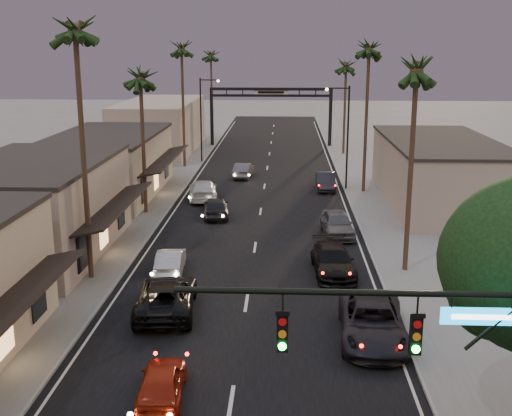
# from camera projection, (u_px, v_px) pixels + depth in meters

# --- Properties ---
(ground) EXTENTS (200.00, 200.00, 0.00)m
(ground) POSITION_uv_depth(u_px,v_px,m) (262.00, 202.00, 51.82)
(ground) COLOR slate
(ground) RESTS_ON ground
(road) EXTENTS (14.00, 120.00, 0.02)m
(road) POSITION_uv_depth(u_px,v_px,m) (264.00, 189.00, 56.66)
(road) COLOR black
(road) RESTS_ON ground
(sidewalk_left) EXTENTS (5.00, 92.00, 0.12)m
(sidewalk_left) POSITION_uv_depth(u_px,v_px,m) (171.00, 172.00, 63.84)
(sidewalk_left) COLOR slate
(sidewalk_left) RESTS_ON ground
(sidewalk_right) EXTENTS (5.00, 92.00, 0.12)m
(sidewalk_right) POSITION_uv_depth(u_px,v_px,m) (363.00, 174.00, 63.00)
(sidewalk_right) COLOR slate
(sidewalk_right) RESTS_ON ground
(storefront_mid) EXTENTS (8.00, 14.00, 5.50)m
(storefront_mid) POSITION_uv_depth(u_px,v_px,m) (36.00, 211.00, 38.16)
(storefront_mid) COLOR gray
(storefront_mid) RESTS_ON ground
(storefront_far) EXTENTS (8.00, 16.00, 5.00)m
(storefront_far) POSITION_uv_depth(u_px,v_px,m) (108.00, 166.00, 53.71)
(storefront_far) COLOR tan
(storefront_far) RESTS_ON ground
(storefront_dist) EXTENTS (8.00, 20.00, 6.00)m
(storefront_dist) POSITION_uv_depth(u_px,v_px,m) (160.00, 127.00, 75.86)
(storefront_dist) COLOR gray
(storefront_dist) RESTS_ON ground
(building_right) EXTENTS (8.00, 18.00, 5.00)m
(building_right) POSITION_uv_depth(u_px,v_px,m) (439.00, 173.00, 50.58)
(building_right) COLOR gray
(building_right) RESTS_ON ground
(traffic_signal) EXTENTS (8.51, 0.22, 7.80)m
(traffic_signal) POSITION_uv_depth(u_px,v_px,m) (443.00, 353.00, 15.46)
(traffic_signal) COLOR black
(traffic_signal) RESTS_ON ground
(arch) EXTENTS (15.20, 0.40, 7.27)m
(arch) POSITION_uv_depth(u_px,v_px,m) (271.00, 102.00, 79.51)
(arch) COLOR black
(arch) RESTS_ON ground
(streetlight_right) EXTENTS (2.13, 0.30, 9.00)m
(streetlight_right) POSITION_uv_depth(u_px,v_px,m) (345.00, 129.00, 55.04)
(streetlight_right) COLOR black
(streetlight_right) RESTS_ON ground
(streetlight_left) EXTENTS (2.13, 0.30, 9.00)m
(streetlight_left) POSITION_uv_depth(u_px,v_px,m) (203.00, 113.00, 68.24)
(streetlight_left) COLOR black
(streetlight_left) RESTS_ON ground
(palm_lb) EXTENTS (3.20, 3.20, 15.20)m
(palm_lb) POSITION_uv_depth(u_px,v_px,m) (74.00, 22.00, 31.48)
(palm_lb) COLOR #38281C
(palm_lb) RESTS_ON ground
(palm_lc) EXTENTS (3.20, 3.20, 12.20)m
(palm_lc) POSITION_uv_depth(u_px,v_px,m) (140.00, 72.00, 45.75)
(palm_lc) COLOR #38281C
(palm_lc) RESTS_ON ground
(palm_ld) EXTENTS (3.20, 3.20, 14.20)m
(palm_ld) POSITION_uv_depth(u_px,v_px,m) (181.00, 44.00, 63.67)
(palm_ld) COLOR #38281C
(palm_ld) RESTS_ON ground
(palm_ra) EXTENTS (3.20, 3.20, 13.20)m
(palm_ra) POSITION_uv_depth(u_px,v_px,m) (417.00, 62.00, 33.13)
(palm_ra) COLOR #38281C
(palm_ra) RESTS_ON ground
(palm_rb) EXTENTS (3.20, 3.20, 14.20)m
(palm_rb) POSITION_uv_depth(u_px,v_px,m) (369.00, 44.00, 52.26)
(palm_rb) COLOR #38281C
(palm_rb) RESTS_ON ground
(palm_rc) EXTENTS (3.20, 3.20, 12.20)m
(palm_rc) POSITION_uv_depth(u_px,v_px,m) (346.00, 62.00, 72.11)
(palm_rc) COLOR #38281C
(palm_rc) RESTS_ON ground
(palm_far) EXTENTS (3.20, 3.20, 13.20)m
(palm_far) POSITION_uv_depth(u_px,v_px,m) (211.00, 52.00, 86.17)
(palm_far) COLOR #38281C
(palm_far) RESTS_ON ground
(oncoming_red) EXTENTS (1.85, 4.03, 1.34)m
(oncoming_red) POSITION_uv_depth(u_px,v_px,m) (162.00, 382.00, 22.77)
(oncoming_red) COLOR maroon
(oncoming_red) RESTS_ON ground
(oncoming_pickup) EXTENTS (3.12, 5.95, 1.60)m
(oncoming_pickup) POSITION_uv_depth(u_px,v_px,m) (166.00, 296.00, 30.22)
(oncoming_pickup) COLOR black
(oncoming_pickup) RESTS_ON ground
(oncoming_silver) EXTENTS (1.70, 4.13, 1.33)m
(oncoming_silver) POSITION_uv_depth(u_px,v_px,m) (171.00, 261.00, 35.62)
(oncoming_silver) COLOR #ACABB1
(oncoming_silver) RESTS_ON ground
(oncoming_white) EXTENTS (2.94, 5.73, 1.59)m
(oncoming_white) POSITION_uv_depth(u_px,v_px,m) (203.00, 190.00, 52.56)
(oncoming_white) COLOR silver
(oncoming_white) RESTS_ON ground
(oncoming_dgrey) EXTENTS (2.30, 4.59, 1.50)m
(oncoming_dgrey) POSITION_uv_depth(u_px,v_px,m) (216.00, 207.00, 47.18)
(oncoming_dgrey) COLOR black
(oncoming_dgrey) RESTS_ON ground
(oncoming_grey_far) EXTENTS (1.84, 4.37, 1.40)m
(oncoming_grey_far) POSITION_uv_depth(u_px,v_px,m) (243.00, 170.00, 61.43)
(oncoming_grey_far) COLOR #505055
(oncoming_grey_far) RESTS_ON ground
(curbside_near) EXTENTS (3.04, 6.06, 1.65)m
(curbside_near) POSITION_uv_depth(u_px,v_px,m) (373.00, 322.00, 27.33)
(curbside_near) COLOR black
(curbside_near) RESTS_ON ground
(curbside_black) EXTENTS (2.47, 5.40, 1.53)m
(curbside_black) POSITION_uv_depth(u_px,v_px,m) (333.00, 261.00, 35.36)
(curbside_black) COLOR black
(curbside_black) RESTS_ON ground
(curbside_grey) EXTENTS (2.29, 4.93, 1.64)m
(curbside_grey) POSITION_uv_depth(u_px,v_px,m) (337.00, 224.00, 42.56)
(curbside_grey) COLOR #4F4F54
(curbside_grey) RESTS_ON ground
(curbside_far) EXTENTS (1.59, 4.56, 1.50)m
(curbside_far) POSITION_uv_depth(u_px,v_px,m) (326.00, 181.00, 56.21)
(curbside_far) COLOR black
(curbside_far) RESTS_ON ground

